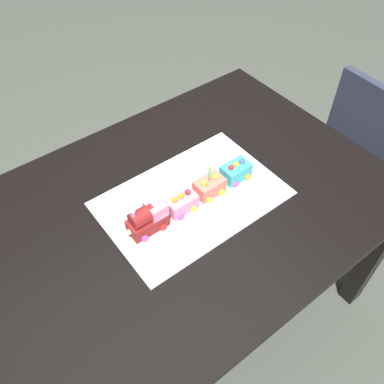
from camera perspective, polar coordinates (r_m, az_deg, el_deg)
The scene contains 9 objects.
ground_plane at distance 1.99m, azimuth -0.80°, elevation -15.32°, with size 8.00×8.00×0.00m, color #474C44.
dining_table at distance 1.45m, azimuth -1.06°, elevation -4.12°, with size 1.40×1.00×0.74m.
chair at distance 2.11m, azimuth 24.01°, elevation 5.37°, with size 0.42×0.42×0.86m.
cake_board at distance 1.37m, azimuth 0.00°, elevation -0.89°, with size 0.60×0.40×0.00m, color silver.
cake_locomotive at distance 1.26m, azimuth -6.26°, elevation -3.71°, with size 0.14×0.08×0.12m.
cake_car_hopper_bubblegum at distance 1.32m, azimuth -1.52°, elevation -1.50°, with size 0.10×0.08×0.07m.
cake_car_gondola_coral at distance 1.37m, azimuth 2.46°, elevation 0.79°, with size 0.10×0.08×0.07m.
cake_car_caboose_turquoise at distance 1.42m, azimuth 6.16°, elevation 2.94°, with size 0.10×0.08×0.07m.
birthday_candle at distance 1.31m, azimuth 2.51°, elevation 2.85°, with size 0.01×0.01×0.06m.
Camera 1 is at (-0.52, -0.71, 1.78)m, focal length 38.00 mm.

